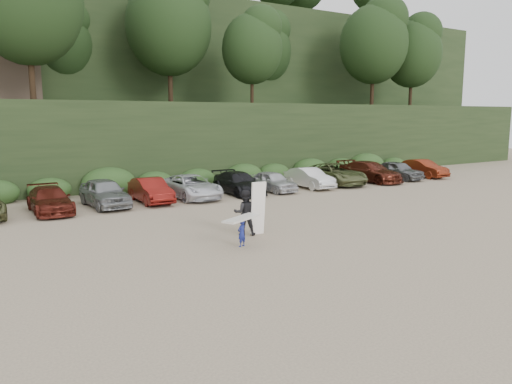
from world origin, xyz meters
TOP-DOWN VIEW (x-y plane):
  - ground at (0.00, 0.00)m, footprint 120.00×120.00m
  - hillside_backdrop at (-0.26, 35.93)m, footprint 90.00×41.50m
  - parked_cars at (0.47, 9.98)m, footprint 39.34×6.05m
  - child_surfer at (-4.75, -1.38)m, footprint 1.97×1.36m
  - adult_surfer at (-3.64, 0.15)m, footprint 1.42×1.07m

SIDE VIEW (x-z plane):
  - ground at x=0.00m, z-range 0.00..0.00m
  - parked_cars at x=0.47m, z-range -0.06..1.53m
  - child_surfer at x=-4.75m, z-range 0.21..1.37m
  - adult_surfer at x=-3.64m, z-range -0.16..2.14m
  - hillside_backdrop at x=-0.26m, z-range -2.78..25.22m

